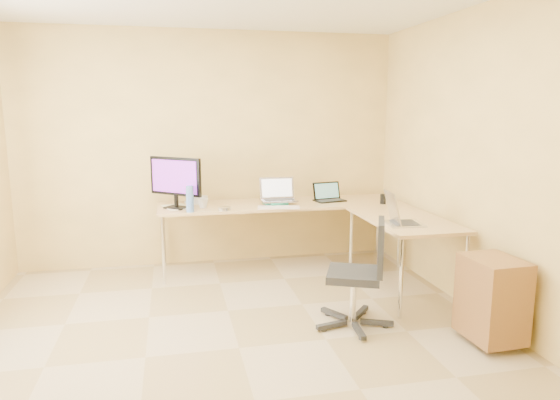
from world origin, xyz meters
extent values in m
plane|color=tan|center=(0.00, 0.00, 0.00)|extent=(4.50, 4.50, 0.00)
plane|color=#E5C26F|center=(0.00, 2.25, 1.30)|extent=(4.50, 0.00, 4.50)
plane|color=#E5C26F|center=(0.00, -2.25, 1.30)|extent=(4.50, 0.00, 4.50)
plane|color=#E5C26F|center=(2.10, 0.00, 1.30)|extent=(0.00, 4.50, 4.50)
cube|color=tan|center=(0.72, 1.85, 0.36)|extent=(2.65, 0.70, 0.73)
cube|color=tan|center=(1.70, 0.85, 0.36)|extent=(0.70, 1.30, 0.73)
cube|color=black|center=(-0.40, 1.78, 1.00)|extent=(0.61, 0.55, 0.54)
cube|color=#208C6F|center=(0.64, 1.75, 0.75)|extent=(0.24, 0.30, 0.04)
cube|color=#B5B1C6|center=(0.67, 1.74, 0.90)|extent=(0.38, 0.29, 0.24)
cube|color=black|center=(1.28, 1.84, 0.83)|extent=(0.37, 0.30, 0.21)
cube|color=white|center=(0.63, 1.55, 0.74)|extent=(0.45, 0.20, 0.02)
ellipsoid|color=silver|center=(0.63, 1.65, 0.75)|extent=(0.09, 0.06, 0.03)
imported|color=silver|center=(-0.13, 1.73, 0.78)|extent=(0.11, 0.11, 0.10)
cylinder|color=silver|center=(0.07, 1.57, 0.75)|extent=(0.15, 0.15, 0.03)
cylinder|color=#527DCA|center=(-0.27, 1.55, 0.86)|extent=(0.10, 0.10, 0.27)
cube|color=#EDEBCD|center=(-0.40, 1.83, 0.73)|extent=(0.34, 0.40, 0.01)
cube|color=silver|center=(-0.18, 2.02, 0.77)|extent=(0.24, 0.20, 0.08)
cylinder|color=silver|center=(-0.26, 2.05, 0.88)|extent=(0.30, 0.30, 0.30)
cylinder|color=black|center=(1.79, 1.55, 0.78)|extent=(0.08, 0.08, 0.11)
cube|color=#BABAC6|center=(1.57, 0.58, 0.85)|extent=(0.39, 0.33, 0.24)
cube|color=black|center=(0.96, 0.21, 0.50)|extent=(0.71, 0.71, 0.89)
cube|color=brown|center=(1.85, -0.33, 0.36)|extent=(0.38, 0.46, 0.61)
camera|label=1|loc=(-0.44, -3.46, 1.74)|focal=32.37mm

